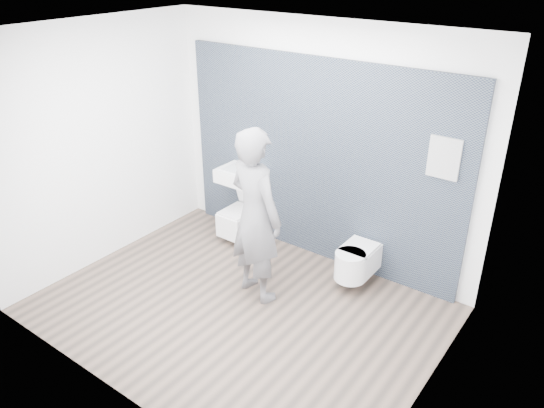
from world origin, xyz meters
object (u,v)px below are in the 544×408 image
Objects in this scene: washbasin at (241,175)px; toilet_rounded at (355,261)px; visitor at (256,216)px; toilet_square at (240,220)px.

washbasin is 1.80m from toilet_rounded.
washbasin is 1.27m from visitor.
toilet_rounded is (1.70, -0.09, -0.58)m from washbasin.
toilet_square is 1.70m from toilet_rounded.
washbasin is at bearing 176.83° from toilet_rounded.
toilet_square reaches higher than toilet_rounded.
washbasin is 0.93× the size of toilet_rounded.
washbasin is at bearing -30.87° from visitor.
washbasin is 0.80× the size of toilet_square.
visitor is (-0.79, -0.78, 0.65)m from toilet_rounded.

